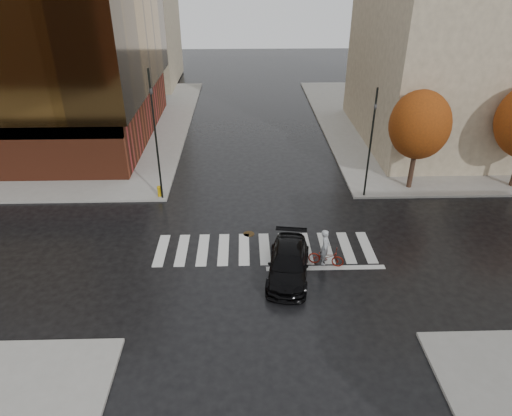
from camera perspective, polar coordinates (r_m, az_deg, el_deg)
The scene contains 12 objects.
ground at distance 24.10m, azimuth 1.13°, elevation -5.78°, with size 120.00×120.00×0.00m, color black.
sidewalk_nw at distance 47.40m, azimuth -26.82°, elevation 9.17°, with size 30.00×30.00×0.15m, color gray.
sidewalk_ne at distance 48.30m, azimuth 26.00°, elevation 9.69°, with size 30.00×30.00×0.15m, color gray.
crosswalk at distance 24.51m, azimuth 1.08°, elevation -5.10°, with size 12.00×3.00×0.01m, color silver.
building_ne_tan at distance 41.19m, azimuth 26.02°, elevation 19.96°, with size 16.00×16.00×18.00m, color gray.
tree_ne_a at distance 30.75m, azimuth 19.79°, elevation 9.74°, with size 3.80×3.80×6.50m.
sedan at distance 22.31m, azimuth 4.08°, elevation -6.92°, with size 1.93×4.74×1.38m, color black.
cyclist at distance 23.21m, azimuth 8.70°, elevation -5.60°, with size 1.89×1.10×2.04m.
traffic_light_nw at distance 28.02m, azimuth -12.56°, elevation 9.89°, with size 0.25×0.22×8.13m.
traffic_light_ne at distance 28.85m, azimuth 14.22°, elevation 8.54°, with size 0.15×0.18×6.95m.
fire_hydrant at distance 29.89m, azimuth -12.00°, elevation 2.17°, with size 0.27×0.27×0.74m.
manhole at distance 25.74m, azimuth -0.91°, elevation -3.26°, with size 0.64×0.64×0.01m, color #433018.
Camera 1 is at (-1.03, -19.74, 13.78)m, focal length 32.00 mm.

